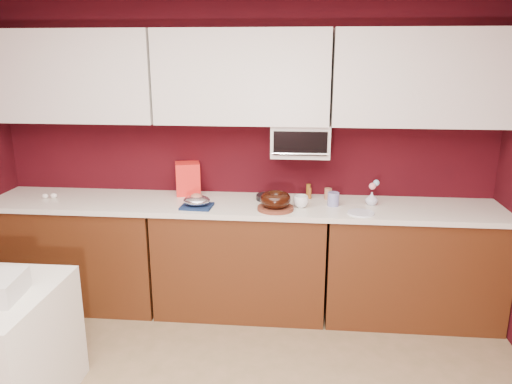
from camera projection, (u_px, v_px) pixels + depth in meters
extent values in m
cube|color=#39070D|center=(245.00, 151.00, 4.08)|extent=(4.00, 0.02, 2.50)
cube|color=#4E250F|center=(81.00, 253.00, 4.12)|extent=(1.31, 0.58, 0.86)
cube|color=#4E250F|center=(241.00, 259.00, 4.00)|extent=(1.31, 0.58, 0.86)
cube|color=#4E250F|center=(411.00, 265.00, 3.88)|extent=(1.31, 0.58, 0.86)
cube|color=white|center=(241.00, 205.00, 3.88)|extent=(4.00, 0.62, 0.04)
cube|color=white|center=(72.00, 76.00, 3.88)|extent=(1.31, 0.33, 0.70)
cube|color=white|center=(242.00, 77.00, 3.76)|extent=(1.31, 0.33, 0.70)
cube|color=white|center=(423.00, 78.00, 3.64)|extent=(1.31, 0.33, 0.70)
cube|color=white|center=(300.00, 140.00, 3.86)|extent=(0.45, 0.30, 0.25)
cube|color=black|center=(300.00, 143.00, 3.71)|extent=(0.40, 0.02, 0.18)
cylinder|color=silver|center=(300.00, 154.00, 3.72)|extent=(0.42, 0.02, 0.02)
cylinder|color=brown|center=(275.00, 208.00, 3.70)|extent=(0.31, 0.31, 0.02)
torus|color=black|center=(276.00, 200.00, 3.68)|extent=(0.26, 0.26, 0.09)
cube|color=#132348|center=(197.00, 206.00, 3.76)|extent=(0.24, 0.21, 0.02)
ellipsoid|color=white|center=(197.00, 200.00, 3.75)|extent=(0.24, 0.22, 0.08)
ellipsoid|color=#AF6450|center=(197.00, 197.00, 3.74)|extent=(0.10, 0.08, 0.06)
cube|color=red|center=(188.00, 178.00, 4.09)|extent=(0.23, 0.22, 0.26)
cylinder|color=black|center=(270.00, 197.00, 3.96)|extent=(0.27, 0.27, 0.04)
imported|color=white|center=(301.00, 200.00, 3.76)|extent=(0.14, 0.14, 0.11)
cylinder|color=navy|center=(333.00, 199.00, 3.79)|extent=(0.09, 0.09, 0.10)
imported|color=silver|center=(372.00, 198.00, 3.81)|extent=(0.10, 0.10, 0.11)
sphere|color=pink|center=(372.00, 186.00, 3.79)|extent=(0.05, 0.05, 0.05)
sphere|color=#8DBFE2|center=(376.00, 183.00, 3.80)|extent=(0.05, 0.05, 0.05)
cylinder|color=white|center=(361.00, 213.00, 3.62)|extent=(0.26, 0.26, 0.01)
cylinder|color=#8F501A|center=(309.00, 193.00, 3.98)|extent=(0.03, 0.03, 0.09)
cylinder|color=#9C6547|center=(328.00, 194.00, 3.97)|extent=(0.07, 0.07, 0.09)
ellipsoid|color=white|center=(45.00, 196.00, 4.00)|extent=(0.06, 0.05, 0.04)
ellipsoid|color=white|center=(54.00, 196.00, 4.00)|extent=(0.06, 0.06, 0.04)
cylinder|color=brown|center=(308.00, 191.00, 3.99)|extent=(0.04, 0.04, 0.12)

